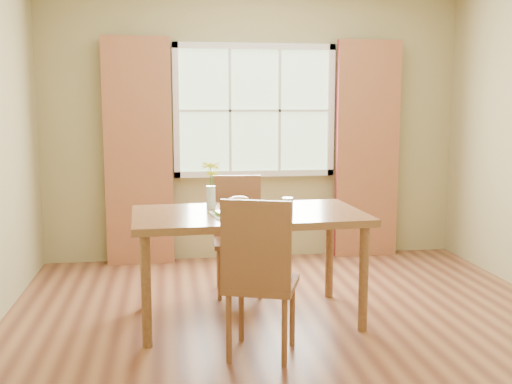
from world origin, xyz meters
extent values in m
cube|color=brown|center=(0.00, 0.00, -0.01)|extent=(4.20, 3.80, 0.02)
cube|color=tan|center=(0.00, 1.91, 1.35)|extent=(4.20, 0.02, 2.70)
cube|color=tan|center=(0.00, -1.91, 1.35)|extent=(4.20, 0.02, 2.70)
cube|color=#ACD29F|center=(0.00, 1.88, 1.50)|extent=(1.50, 0.02, 1.20)
cube|color=white|center=(0.00, 1.85, 2.13)|extent=(1.62, 0.04, 0.06)
cube|color=white|center=(0.00, 1.85, 0.87)|extent=(1.62, 0.04, 0.06)
cube|color=white|center=(-0.78, 1.85, 1.50)|extent=(0.06, 0.04, 1.32)
cube|color=white|center=(0.78, 1.85, 1.50)|extent=(0.06, 0.04, 1.32)
cube|color=white|center=(0.00, 1.85, 1.50)|extent=(1.50, 0.03, 0.02)
cube|color=maroon|center=(-1.15, 1.78, 1.10)|extent=(0.65, 0.08, 2.20)
cube|color=maroon|center=(1.15, 1.78, 1.10)|extent=(0.65, 0.08, 2.20)
cube|color=brown|center=(-0.31, 0.08, 0.77)|extent=(1.68, 0.99, 0.05)
cylinder|color=brown|center=(-1.02, -0.33, 0.37)|extent=(0.07, 0.07, 0.75)
cylinder|color=brown|center=(0.45, -0.26, 0.37)|extent=(0.07, 0.07, 0.75)
cylinder|color=brown|center=(-1.06, 0.42, 0.37)|extent=(0.07, 0.07, 0.75)
cylinder|color=brown|center=(0.41, 0.49, 0.37)|extent=(0.07, 0.07, 0.75)
cube|color=brown|center=(-0.31, -0.54, 0.45)|extent=(0.54, 0.54, 0.04)
cube|color=brown|center=(-0.37, -0.72, 0.74)|extent=(0.41, 0.17, 0.54)
cylinder|color=brown|center=(-0.52, -0.64, 0.22)|extent=(0.04, 0.04, 0.43)
cylinder|color=brown|center=(-0.20, -0.76, 0.22)|extent=(0.04, 0.04, 0.43)
cylinder|color=brown|center=(-0.41, -0.32, 0.22)|extent=(0.04, 0.04, 0.43)
cylinder|color=brown|center=(-0.09, -0.44, 0.22)|extent=(0.04, 0.04, 0.43)
cube|color=brown|center=(-0.31, 0.70, 0.43)|extent=(0.43, 0.43, 0.04)
cube|color=brown|center=(-0.29, 0.88, 0.71)|extent=(0.40, 0.06, 0.52)
cylinder|color=brown|center=(-0.48, 0.55, 0.21)|extent=(0.03, 0.03, 0.41)
cylinder|color=brown|center=(-0.15, 0.53, 0.21)|extent=(0.03, 0.03, 0.41)
cylinder|color=brown|center=(-0.46, 0.87, 0.21)|extent=(0.03, 0.03, 0.41)
cylinder|color=brown|center=(-0.13, 0.85, 0.21)|extent=(0.03, 0.03, 0.41)
cube|color=silver|center=(-0.35, 0.00, 0.80)|extent=(0.49, 0.38, 0.01)
cube|color=#7DC932|center=(-0.39, -0.07, 0.81)|extent=(0.35, 0.35, 0.01)
ellipsoid|color=#D49348|center=(-0.39, -0.01, 0.84)|extent=(0.18, 0.15, 0.04)
ellipsoid|color=#4C8C2D|center=(-0.35, -0.03, 0.85)|extent=(0.08, 0.06, 0.01)
cylinder|color=red|center=(-0.39, -0.01, 0.87)|extent=(0.08, 0.08, 0.01)
cylinder|color=red|center=(-0.37, -0.01, 0.88)|extent=(0.07, 0.07, 0.01)
ellipsoid|color=#D49348|center=(-0.39, -0.01, 0.91)|extent=(0.18, 0.15, 0.05)
cylinder|color=silver|center=(-0.04, -0.03, 0.86)|extent=(0.08, 0.08, 0.12)
cylinder|color=silver|center=(-0.04, -0.03, 0.85)|extent=(0.07, 0.07, 0.10)
cylinder|color=silver|center=(-0.56, 0.26, 0.88)|extent=(0.07, 0.07, 0.17)
cylinder|color=silver|center=(-0.56, 0.26, 0.84)|extent=(0.06, 0.06, 0.08)
cylinder|color=#3D7028|center=(-0.56, 0.26, 0.96)|extent=(0.01, 0.01, 0.32)
cylinder|color=#3D7028|center=(-0.55, 0.26, 0.93)|extent=(0.01, 0.01, 0.26)
camera|label=1|loc=(-0.87, -4.10, 1.56)|focal=42.00mm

